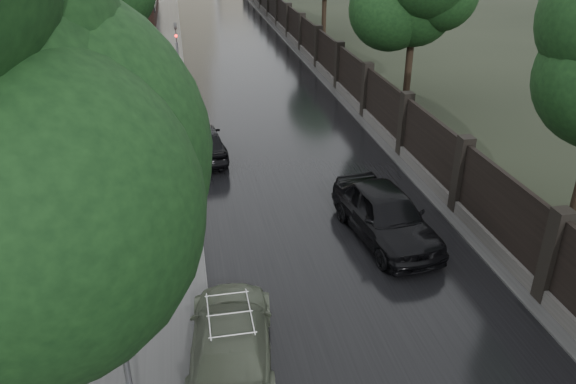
{
  "coord_description": "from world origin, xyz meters",
  "views": [
    {
      "loc": [
        -4.18,
        -5.4,
        9.12
      ],
      "look_at": [
        -1.31,
        9.56,
        1.5
      ],
      "focal_mm": 35.0,
      "sensor_mm": 36.0,
      "label": 1
    }
  ],
  "objects": [
    {
      "name": "car_right_near",
      "position": [
        1.6,
        8.81,
        0.82
      ],
      "size": [
        2.54,
        5.04,
        1.65
      ],
      "primitive_type": "imported",
      "rotation": [
        0.0,
        0.0,
        0.13
      ],
      "color": "black",
      "rests_on": "ground"
    },
    {
      "name": "fence_right",
      "position": [
        4.6,
        32.01,
        1.01
      ],
      "size": [
        0.45,
        75.72,
        2.7
      ],
      "color": "#383533",
      "rests_on": "ground"
    },
    {
      "name": "tree_right_b",
      "position": [
        7.5,
        22.0,
        4.95
      ],
      "size": [
        4.08,
        4.08,
        7.01
      ],
      "color": "black",
      "rests_on": "ground"
    },
    {
      "name": "traffic_light",
      "position": [
        -4.3,
        24.99,
        2.4
      ],
      "size": [
        0.16,
        0.32,
        4.0
      ],
      "color": "#59595E",
      "rests_on": "ground"
    },
    {
      "name": "lamp_post",
      "position": [
        -5.4,
        1.5,
        2.67
      ],
      "size": [
        0.25,
        0.12,
        5.11
      ],
      "color": "#59595E",
      "rests_on": "ground"
    },
    {
      "name": "volga_sedan",
      "position": [
        -3.6,
        4.3,
        0.66
      ],
      "size": [
        2.35,
        4.72,
        1.32
      ],
      "primitive_type": "imported",
      "rotation": [
        0.0,
        0.0,
        3.03
      ],
      "color": "#4B5342",
      "rests_on": "ground"
    },
    {
      "name": "hatchback_left",
      "position": [
        -3.6,
        16.37,
        0.72
      ],
      "size": [
        2.11,
        4.36,
        1.43
      ],
      "primitive_type": "imported",
      "rotation": [
        0.0,
        0.0,
        3.24
      ],
      "color": "black",
      "rests_on": "ground"
    }
  ]
}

